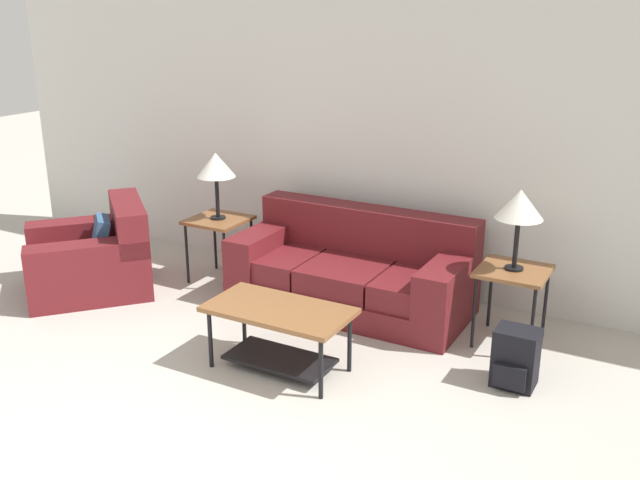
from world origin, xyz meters
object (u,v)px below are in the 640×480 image
at_px(side_table_left, 219,225).
at_px(table_lamp_left, 216,166).
at_px(side_table_right, 513,277).
at_px(coffee_table, 279,324).
at_px(table_lamp_right, 520,206).
at_px(couch, 353,274).
at_px(backpack, 515,358).
at_px(armchair, 94,259).

bearing_deg(side_table_left, table_lamp_left, 180.00).
bearing_deg(table_lamp_left, side_table_right, 0.00).
relative_size(coffee_table, side_table_left, 1.69).
distance_m(side_table_right, table_lamp_left, 2.80).
distance_m(side_table_left, table_lamp_right, 2.80).
bearing_deg(table_lamp_right, table_lamp_left, 180.00).
relative_size(couch, side_table_right, 3.33).
xyz_separation_m(couch, backpack, (1.58, -0.68, -0.09)).
bearing_deg(side_table_right, table_lamp_right, 0.00).
bearing_deg(table_lamp_right, backpack, -71.84).
bearing_deg(backpack, table_lamp_left, 167.92).
relative_size(side_table_left, table_lamp_right, 0.98).
height_order(couch, side_table_right, couch).
xyz_separation_m(couch, armchair, (-2.25, -0.79, -0.01)).
distance_m(armchair, backpack, 3.82).
xyz_separation_m(couch, table_lamp_right, (1.37, -0.05, 0.81)).
xyz_separation_m(side_table_left, table_lamp_right, (2.74, 0.00, 0.56)).
height_order(armchair, backpack, armchair).
relative_size(side_table_right, table_lamp_left, 0.98).
relative_size(couch, side_table_left, 3.33).
xyz_separation_m(armchair, backpack, (3.82, 0.11, -0.08)).
xyz_separation_m(table_lamp_right, backpack, (0.21, -0.63, -0.90)).
bearing_deg(table_lamp_left, armchair, -139.96).
bearing_deg(couch, backpack, -23.41).
bearing_deg(coffee_table, table_lamp_left, 139.41).
xyz_separation_m(couch, table_lamp_left, (-1.37, -0.05, 0.81)).
relative_size(table_lamp_left, backpack, 1.49).
distance_m(side_table_left, side_table_right, 2.74).
distance_m(armchair, table_lamp_left, 1.41).
distance_m(couch, table_lamp_right, 1.59).
bearing_deg(backpack, coffee_table, -159.16).
xyz_separation_m(side_table_left, table_lamp_left, (-0.00, 0.00, 0.56)).
bearing_deg(side_table_right, backpack, -71.84).
xyz_separation_m(armchair, coffee_table, (2.29, -0.48, 0.07)).
relative_size(couch, armchair, 1.41).
distance_m(armchair, side_table_right, 3.70).
height_order(side_table_left, table_lamp_left, table_lamp_left).
distance_m(couch, coffee_table, 1.27).
relative_size(armchair, table_lamp_right, 2.33).
xyz_separation_m(table_lamp_left, backpack, (2.95, -0.63, -0.90)).
relative_size(couch, coffee_table, 1.97).
bearing_deg(armchair, coffee_table, -11.77).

